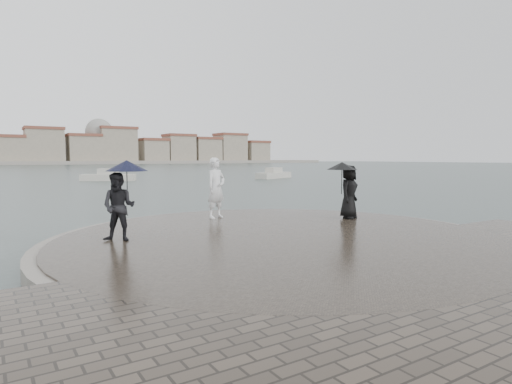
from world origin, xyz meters
TOP-DOWN VIEW (x-y plane):
  - ground at (0.00, 0.00)m, footprint 400.00×400.00m
  - kerb_ring at (0.00, 3.50)m, footprint 12.50×12.50m
  - quay_tip at (0.00, 3.50)m, footprint 11.90×11.90m
  - statue at (0.01, 7.40)m, footprint 0.88×0.71m
  - visitor_left at (-3.88, 5.07)m, footprint 1.32×1.14m
  - visitor_right at (3.80, 4.90)m, footprint 1.32×1.09m
  - boats at (4.19, 37.58)m, footprint 40.60×9.57m

SIDE VIEW (x-z plane):
  - ground at x=0.00m, z-range 0.00..0.00m
  - kerb_ring at x=0.00m, z-range 0.00..0.32m
  - quay_tip at x=0.00m, z-range 0.00..0.36m
  - boats at x=4.19m, z-range -0.37..1.13m
  - statue at x=0.01m, z-range 0.36..2.47m
  - visitor_left at x=-3.88m, z-range 0.46..2.50m
  - visitor_right at x=3.80m, z-range 0.52..2.47m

